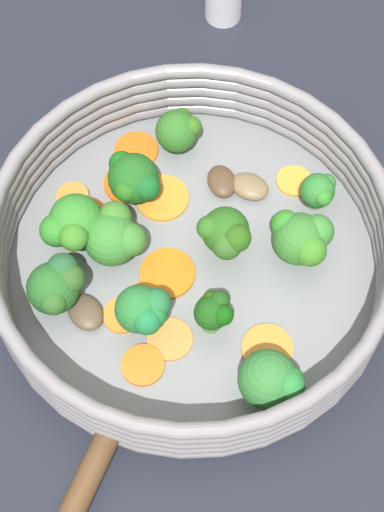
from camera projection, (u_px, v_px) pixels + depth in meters
The scene contains 32 objects.
ground_plane at pixel (192, 270), 0.74m from camera, with size 4.00×4.00×0.00m, color #1F222C.
skillet at pixel (192, 267), 0.74m from camera, with size 0.33×0.33×0.01m, color gray.
skillet_rim_wall at pixel (192, 246), 0.70m from camera, with size 0.34×0.34×0.06m.
skillet_rivet_left at pixel (73, 404), 0.67m from camera, with size 0.01×0.01×0.01m, color gray.
skillet_rivet_right at pixel (160, 441), 0.66m from camera, with size 0.01×0.01×0.01m, color gray.
carrot_slice_0 at pixel (162, 198), 0.76m from camera, with size 0.05×0.05×0.00m, color orange.
carrot_slice_1 at pixel (167, 273), 0.73m from camera, with size 0.05×0.05×0.00m, color orange.
carrot_slice_2 at pixel (174, 340), 0.70m from camera, with size 0.04×0.04×0.00m, color orange.
carrot_slice_3 at pixel (267, 348), 0.70m from camera, with size 0.04×0.04×0.00m, color orange.
carrot_slice_4 at pixel (122, 315), 0.71m from camera, with size 0.03×0.03×0.00m, color orange.
carrot_slice_5 at pixel (73, 197), 0.76m from camera, with size 0.03×0.03×0.01m, color orange.
carrot_slice_6 at pixel (136, 150), 0.79m from camera, with size 0.04×0.04×0.00m, color orange.
carrot_slice_7 at pixel (147, 300), 0.72m from camera, with size 0.03×0.03×0.00m, color orange.
carrot_slice_8 at pixel (84, 220), 0.75m from camera, with size 0.05×0.05×0.00m, color orange.
carrot_slice_9 at pixel (127, 184), 0.77m from camera, with size 0.04×0.04×0.00m, color #D75D14.
carrot_slice_10 at pixel (294, 181), 0.77m from camera, with size 0.03×0.03×0.00m, color gold.
carrot_slice_11 at pixel (112, 222), 0.75m from camera, with size 0.03×0.03×0.01m, color orange.
carrot_slice_12 at pixel (143, 365), 0.69m from camera, with size 0.04×0.04×0.00m, color orange.
broccoli_floret_0 at pixel (302, 238), 0.71m from camera, with size 0.05×0.05×0.05m.
broccoli_floret_1 at pixel (319, 191), 0.74m from camera, with size 0.03×0.03×0.04m.
broccoli_floret_2 at pixel (226, 234), 0.71m from camera, with size 0.05×0.05×0.05m.
broccoli_floret_3 at pixel (72, 227), 0.71m from camera, with size 0.05×0.05×0.05m.
broccoli_floret_4 at pixel (178, 130), 0.77m from camera, with size 0.04×0.04×0.04m.
broccoli_floret_5 at pixel (133, 179), 0.74m from camera, with size 0.05×0.05×0.05m.
broccoli_floret_6 at pixel (115, 236), 0.72m from camera, with size 0.05×0.05×0.05m.
broccoli_floret_7 at pixel (56, 286), 0.69m from camera, with size 0.05×0.05×0.05m.
broccoli_floret_8 at pixel (144, 311), 0.68m from camera, with size 0.04×0.04×0.05m.
broccoli_floret_9 at pixel (272, 380), 0.65m from camera, with size 0.05×0.05×0.05m.
broccoli_floret_10 at pixel (214, 311), 0.68m from camera, with size 0.03×0.03×0.04m.
mushroom_piece_0 at pixel (85, 312), 0.71m from camera, with size 0.04×0.03×0.01m, color brown.
mushroom_piece_1 at pixel (250, 186), 0.76m from camera, with size 0.04×0.03×0.01m, color olive.
mushroom_piece_2 at pixel (222, 181), 0.76m from camera, with size 0.03×0.03×0.01m, color brown.
Camera 1 is at (-0.08, 0.32, 0.66)m, focal length 60.00 mm.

